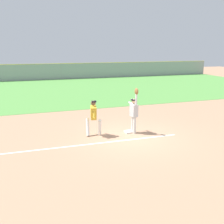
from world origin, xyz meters
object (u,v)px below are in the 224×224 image
(fielder, at_px, (134,111))
(baseball, at_px, (131,99))
(parked_car_blue, at_px, (26,73))
(parked_car_black, at_px, (104,70))
(runner, at_px, (94,116))
(parked_car_green, at_px, (67,72))
(first_base, at_px, (129,132))

(fielder, distance_m, baseball, 0.61)
(parked_car_blue, xyz_separation_m, parked_car_black, (11.81, -0.02, 0.00))
(runner, distance_m, baseball, 2.04)
(fielder, xyz_separation_m, parked_car_black, (7.03, 28.26, -0.45))
(parked_car_green, bearing_deg, runner, -90.28)
(parked_car_green, bearing_deg, fielder, -86.21)
(runner, height_order, baseball, runner)
(baseball, bearing_deg, first_base, -133.86)
(first_base, height_order, parked_car_blue, parked_car_blue)
(parked_car_blue, bearing_deg, first_base, -85.17)
(baseball, height_order, parked_car_black, baseball)
(first_base, bearing_deg, parked_car_green, 87.41)
(fielder, bearing_deg, parked_car_blue, -84.82)
(first_base, relative_size, parked_car_blue, 0.08)
(parked_car_green, bearing_deg, parked_car_blue, -177.86)
(parked_car_black, bearing_deg, fielder, -98.69)
(fielder, distance_m, runner, 1.99)
(fielder, distance_m, parked_car_green, 27.92)
(fielder, distance_m, parked_car_black, 29.12)
(parked_car_blue, bearing_deg, runner, -88.67)
(baseball, bearing_deg, runner, -177.61)
(fielder, bearing_deg, first_base, -38.64)
(parked_car_green, bearing_deg, parked_car_black, 9.43)
(first_base, distance_m, runner, 2.01)
(first_base, distance_m, parked_car_blue, 28.52)
(first_base, xyz_separation_m, parked_car_blue, (-4.57, 28.14, 0.63))
(parked_car_blue, height_order, parked_car_green, same)
(parked_car_black, bearing_deg, baseball, -98.90)
(fielder, xyz_separation_m, runner, (-1.97, 0.24, -0.12))
(parked_car_green, bearing_deg, baseball, -86.29)
(first_base, bearing_deg, runner, 176.67)
(first_base, xyz_separation_m, baseball, (0.18, 0.18, 1.60))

